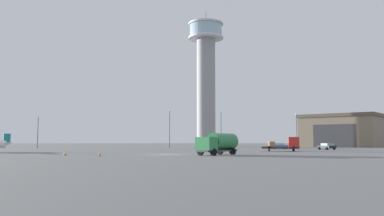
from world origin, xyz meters
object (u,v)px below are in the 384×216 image
at_px(truck_fuel_tanker_green, 218,143).
at_px(traffic_cone_near_right, 100,154).
at_px(light_post_east, 221,126).
at_px(light_post_north, 170,126).
at_px(traffic_cone_near_left, 65,153).
at_px(light_post_west, 297,127).
at_px(truck_flatbed_red, 287,144).
at_px(car_black, 327,146).
at_px(light_post_centre, 38,129).
at_px(car_blue, 279,146).
at_px(control_tower, 206,72).

bearing_deg(truck_fuel_tanker_green, traffic_cone_near_right, -39.49).
height_order(light_post_east, light_post_north, light_post_north).
relative_size(traffic_cone_near_left, traffic_cone_near_right, 1.08).
bearing_deg(traffic_cone_near_right, light_post_west, 52.48).
xyz_separation_m(truck_flatbed_red, car_black, (11.81, 11.45, -0.54)).
height_order(car_black, traffic_cone_near_right, car_black).
xyz_separation_m(light_post_east, light_post_centre, (-47.32, -10.26, -1.13)).
distance_m(car_blue, traffic_cone_near_right, 50.43).
relative_size(control_tower, truck_fuel_tanker_green, 6.65).
bearing_deg(control_tower, traffic_cone_near_right, -104.25).
relative_size(car_black, light_post_centre, 0.54).
xyz_separation_m(light_post_west, light_post_north, (-35.00, -0.07, 0.42)).
bearing_deg(car_black, traffic_cone_near_right, 111.24).
bearing_deg(truck_fuel_tanker_green, light_post_north, -129.74).
xyz_separation_m(car_black, light_post_centre, (-67.15, 16.58, 4.12)).
bearing_deg(traffic_cone_near_left, control_tower, 71.68).
height_order(light_post_west, traffic_cone_near_right, light_post_west).
bearing_deg(traffic_cone_near_right, light_post_east, 69.33).
relative_size(light_post_west, traffic_cone_near_right, 17.37).
relative_size(truck_flatbed_red, light_post_west, 0.75).
height_order(truck_flatbed_red, car_black, truck_flatbed_red).
relative_size(light_post_east, traffic_cone_near_right, 18.84).
bearing_deg(light_post_north, traffic_cone_near_right, -97.88).
xyz_separation_m(car_blue, light_post_west, (9.56, 17.57, 4.83)).
distance_m(truck_flatbed_red, light_post_centre, 62.13).
bearing_deg(traffic_cone_near_left, car_blue, 43.18).
xyz_separation_m(control_tower, car_blue, (14.09, -36.93, -23.38)).
xyz_separation_m(control_tower, light_post_north, (-11.35, -19.42, -18.13)).
bearing_deg(truck_fuel_tanker_green, light_post_east, -144.82).
bearing_deg(light_post_centre, light_post_east, 12.24).
distance_m(control_tower, car_blue, 45.92).
relative_size(truck_flatbed_red, light_post_north, 0.69).
distance_m(control_tower, light_post_north, 28.89).
bearing_deg(traffic_cone_near_left, light_post_west, 48.20).
bearing_deg(light_post_north, control_tower, 59.70).
height_order(car_blue, traffic_cone_near_right, car_blue).
bearing_deg(car_blue, traffic_cone_near_right, -141.34).
bearing_deg(car_blue, truck_flatbed_red, -109.92).
distance_m(light_post_west, light_post_centre, 68.32).
relative_size(light_post_west, traffic_cone_near_left, 16.05).
height_order(control_tower, light_post_centre, control_tower).
bearing_deg(truck_fuel_tanker_green, truck_flatbed_red, -177.28).
bearing_deg(traffic_cone_near_right, control_tower, 75.75).
bearing_deg(control_tower, traffic_cone_near_left, -108.32).
distance_m(control_tower, light_post_centre, 55.16).
distance_m(car_blue, light_post_east, 23.88).
height_order(car_black, traffic_cone_near_left, car_black).
xyz_separation_m(truck_flatbed_red, light_post_centre, (-55.34, 28.02, 3.58)).
bearing_deg(control_tower, truck_flatbed_red, -78.56).
relative_size(truck_flatbed_red, light_post_centre, 0.88).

